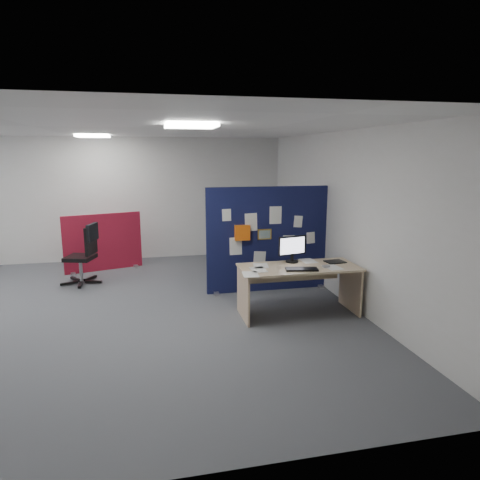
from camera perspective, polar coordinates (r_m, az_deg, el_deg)
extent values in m
plane|color=#4C4E53|center=(6.84, -24.11, -9.63)|extent=(9.00, 9.00, 0.00)
cube|color=white|center=(6.44, -26.11, 13.49)|extent=(9.00, 7.00, 0.02)
cube|color=silver|center=(9.92, -20.77, 4.96)|extent=(9.00, 0.02, 2.70)
cube|color=silver|center=(7.04, 13.50, 3.02)|extent=(0.02, 7.00, 2.70)
cube|color=white|center=(5.30, -6.58, 14.91)|extent=(0.60, 0.60, 0.04)
cube|color=white|center=(8.82, -19.03, 12.97)|extent=(0.60, 0.60, 0.04)
cube|color=black|center=(7.34, 3.96, 0.10)|extent=(2.19, 0.06, 1.80)
cube|color=#9A999E|center=(7.37, -3.25, -6.96)|extent=(0.08, 0.30, 0.04)
cube|color=#9A999E|center=(7.87, 10.51, -5.92)|extent=(0.08, 0.30, 0.04)
cube|color=white|center=(7.06, -1.80, 3.35)|extent=(0.15, 0.01, 0.20)
cube|color=white|center=(7.16, 1.48, 2.39)|extent=(0.21, 0.01, 0.30)
cube|color=white|center=(7.26, 4.76, 3.32)|extent=(0.21, 0.01, 0.30)
cube|color=white|center=(7.41, 7.76, 2.45)|extent=(0.15, 0.01, 0.20)
cube|color=white|center=(7.18, -0.57, -0.82)|extent=(0.21, 0.01, 0.30)
cube|color=white|center=(7.42, 6.48, -0.51)|extent=(0.21, 0.01, 0.30)
cube|color=white|center=(7.54, 9.40, 0.29)|extent=(0.15, 0.01, 0.20)
cube|color=white|center=(7.33, 2.60, -2.66)|extent=(0.21, 0.01, 0.30)
cube|color=gold|center=(7.26, 3.29, 0.77)|extent=(0.24, 0.01, 0.18)
cube|color=orange|center=(7.11, 0.31, 0.98)|extent=(0.25, 0.10, 0.25)
cube|color=#D6AD89|center=(6.30, 7.87, -3.63)|extent=(1.73, 0.77, 0.03)
cube|color=#D6AD89|center=(6.18, 0.43, -7.37)|extent=(0.03, 0.71, 0.70)
cube|color=#D6AD89|center=(6.73, 14.51, -6.15)|extent=(0.03, 0.71, 0.70)
cube|color=#D6AD89|center=(6.67, 6.78, -4.23)|extent=(1.56, 0.02, 0.30)
cylinder|color=black|center=(6.53, 6.94, -2.85)|extent=(0.19, 0.19, 0.02)
cube|color=black|center=(6.52, 6.95, -2.36)|extent=(0.04, 0.04, 0.10)
cube|color=black|center=(6.47, 6.99, -0.73)|extent=(0.45, 0.13, 0.29)
cube|color=silver|center=(6.46, 7.05, -0.76)|extent=(0.41, 0.09, 0.25)
cube|color=black|center=(6.11, 8.23, -3.87)|extent=(0.48, 0.27, 0.02)
cube|color=#9A999E|center=(6.31, 11.41, -3.45)|extent=(0.11, 0.09, 0.03)
cube|color=black|center=(6.64, 12.55, -2.84)|extent=(0.31, 0.26, 0.01)
cube|color=maroon|center=(9.09, -17.78, -0.29)|extent=(1.50, 0.48, 1.16)
cube|color=#9A999E|center=(9.30, -21.40, -3.83)|extent=(0.08, 0.30, 0.04)
cube|color=#9A999E|center=(9.18, -13.69, -3.55)|extent=(0.08, 0.30, 0.04)
cube|color=black|center=(8.31, -18.93, -5.27)|extent=(0.31, 0.14, 0.04)
cube|color=black|center=(8.56, -19.32, -4.82)|extent=(0.22, 0.28, 0.04)
cube|color=black|center=(8.59, -21.07, -4.88)|extent=(0.22, 0.27, 0.04)
cube|color=black|center=(8.37, -21.84, -5.37)|extent=(0.30, 0.15, 0.04)
cube|color=black|center=(8.19, -20.52, -5.63)|extent=(0.06, 0.31, 0.04)
cylinder|color=#9A999E|center=(8.35, -20.44, -3.79)|extent=(0.06, 0.06, 0.43)
cube|color=black|center=(8.29, -20.55, -2.23)|extent=(0.58, 0.58, 0.07)
cube|color=black|center=(8.13, -19.28, -0.05)|extent=(0.17, 0.42, 0.51)
cube|color=black|center=(8.09, -19.09, 1.01)|extent=(0.17, 0.39, 0.31)
cube|color=white|center=(6.07, 2.47, -3.97)|extent=(0.22, 0.31, 0.00)
cube|color=white|center=(6.28, 2.80, -3.43)|extent=(0.26, 0.33, 0.00)
cube|color=white|center=(6.33, 12.25, -3.58)|extent=(0.24, 0.32, 0.00)
cube|color=white|center=(5.84, 1.40, -4.59)|extent=(0.24, 0.32, 0.00)
cube|color=white|center=(6.64, 9.05, -2.76)|extent=(0.23, 0.31, 0.00)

